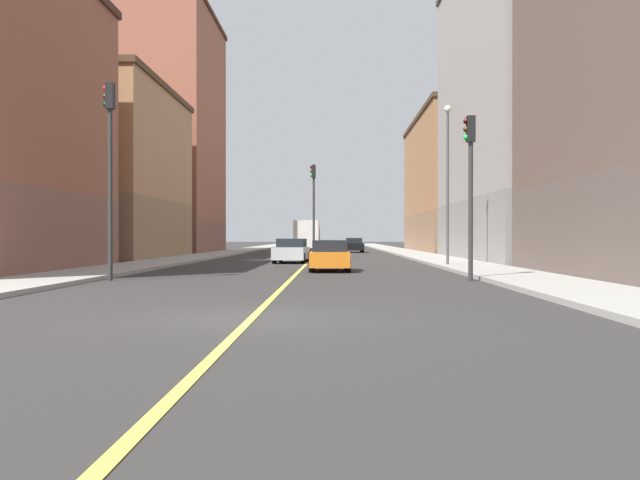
% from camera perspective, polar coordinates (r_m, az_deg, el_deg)
% --- Properties ---
extents(ground_plane, '(400.00, 400.00, 0.00)m').
position_cam_1_polar(ground_plane, '(13.49, -5.45, -6.26)').
color(ground_plane, '#2F2D2C').
rests_on(ground_plane, ground).
extents(sidewalk_left, '(3.23, 168.00, 0.15)m').
position_cam_1_polar(sidewalk_left, '(62.69, 7.28, -1.07)').
color(sidewalk_left, '#9E9B93').
rests_on(sidewalk_left, ground).
extents(sidewalk_right, '(3.23, 168.00, 0.15)m').
position_cam_1_polar(sidewalk_right, '(63.10, -7.83, -1.06)').
color(sidewalk_right, '#9E9B93').
rests_on(sidewalk_right, ground).
extents(lane_center_stripe, '(0.16, 154.00, 0.01)m').
position_cam_1_polar(lane_center_stripe, '(62.35, -0.30, -1.14)').
color(lane_center_stripe, '#E5D14C').
rests_on(lane_center_stripe, ground).
extents(building_left_mid, '(11.87, 22.74, 20.42)m').
position_cam_1_polar(building_left_mid, '(48.88, 18.22, 10.49)').
color(building_left_mid, gray).
rests_on(building_left_mid, ground).
extents(building_left_far, '(11.87, 25.34, 13.61)m').
position_cam_1_polar(building_left_far, '(73.37, 12.25, 4.38)').
color(building_left_far, '#8F6B4F').
rests_on(building_left_far, ground).
extents(building_right_midblock, '(11.87, 17.03, 11.89)m').
position_cam_1_polar(building_right_midblock, '(51.76, -18.39, 5.15)').
color(building_right_midblock, '#8F6B4F').
rests_on(building_right_midblock, ground).
extents(building_right_distant, '(11.87, 16.37, 22.67)m').
position_cam_1_polar(building_right_distant, '(69.78, -13.32, 8.34)').
color(building_right_distant, brown).
rests_on(building_right_distant, ground).
extents(traffic_light_left_near, '(0.40, 0.32, 5.70)m').
position_cam_1_polar(traffic_light_left_near, '(25.12, 11.96, 5.23)').
color(traffic_light_left_near, '#2D2D2D').
rests_on(traffic_light_left_near, ground).
extents(traffic_light_right_near, '(0.40, 0.32, 6.88)m').
position_cam_1_polar(traffic_light_right_near, '(25.94, -16.52, 6.57)').
color(traffic_light_right_near, '#2D2D2D').
rests_on(traffic_light_right_near, ground).
extents(traffic_light_median_far, '(0.40, 0.32, 6.52)m').
position_cam_1_polar(traffic_light_median_far, '(49.29, -0.53, 3.35)').
color(traffic_light_median_far, '#2D2D2D').
rests_on(traffic_light_median_far, ground).
extents(street_lamp_left_near, '(0.36, 0.36, 7.99)m').
position_cam_1_polar(street_lamp_left_near, '(36.39, 10.20, 5.60)').
color(street_lamp_left_near, '#4C4C51').
rests_on(street_lamp_left_near, ground).
extents(car_green, '(1.89, 4.39, 1.26)m').
position_cam_1_polar(car_green, '(62.10, 0.71, -0.57)').
color(car_green, '#1E6B38').
rests_on(car_green, ground).
extents(car_orange, '(1.80, 4.13, 1.38)m').
position_cam_1_polar(car_orange, '(31.63, 0.79, -1.31)').
color(car_orange, orange).
rests_on(car_orange, ground).
extents(car_maroon, '(1.92, 3.92, 1.34)m').
position_cam_1_polar(car_maroon, '(80.05, -0.78, -0.37)').
color(car_maroon, maroon).
rests_on(car_maroon, ground).
extents(car_black, '(1.90, 4.63, 1.42)m').
position_cam_1_polar(car_black, '(69.81, 2.73, -0.44)').
color(car_black, black).
rests_on(car_black, ground).
extents(car_silver, '(2.02, 4.58, 1.42)m').
position_cam_1_polar(car_silver, '(41.74, -2.30, -0.89)').
color(car_silver, silver).
rests_on(car_silver, ground).
extents(box_truck, '(2.52, 7.56, 3.12)m').
position_cam_1_polar(box_truck, '(71.44, -1.04, 0.37)').
color(box_truck, maroon).
rests_on(box_truck, ground).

